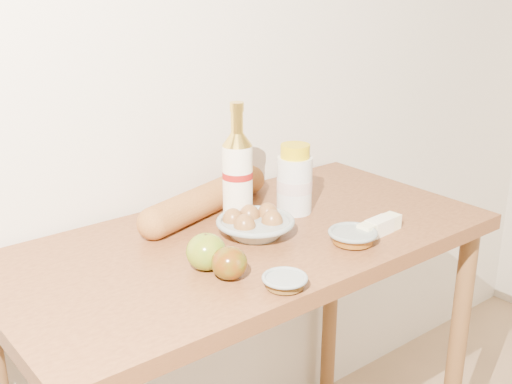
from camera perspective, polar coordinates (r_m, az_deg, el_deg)
back_wall at (r=1.69m, az=-7.80°, el=12.23°), size 3.50×0.02×2.60m
table at (r=1.59m, az=-0.68°, el=-8.02°), size 1.20×0.60×0.90m
bourbon_bottle at (r=1.57m, az=-1.66°, el=1.47°), size 0.08×0.08×0.31m
cream_bottle at (r=1.66m, az=3.44°, el=0.97°), size 0.12×0.12×0.18m
egg_bowl at (r=1.53m, az=-0.11°, el=-2.90°), size 0.23×0.23×0.07m
baguette at (r=1.66m, az=-4.43°, el=-0.66°), size 0.48×0.21×0.08m
apple_yellowgreen at (r=1.36m, az=-4.45°, el=-5.30°), size 0.10×0.10×0.08m
apple_redgreen_front at (r=1.32m, az=-2.39°, el=-6.32°), size 0.08×0.08×0.07m
sugar_bowl at (r=1.29m, az=2.57°, el=-7.96°), size 0.12×0.12×0.03m
syrup_bowl at (r=1.50m, az=8.59°, el=-3.94°), size 0.13×0.13×0.03m
butter_stick at (r=1.57m, az=10.90°, el=-3.03°), size 0.13×0.05×0.04m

